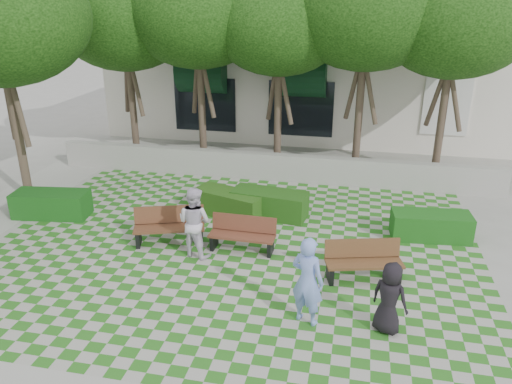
% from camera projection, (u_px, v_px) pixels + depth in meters
% --- Properties ---
extents(ground, '(90.00, 90.00, 0.00)m').
position_uv_depth(ground, '(221.00, 271.00, 11.39)').
color(ground, gray).
rests_on(ground, ground).
extents(lawn, '(12.00, 12.00, 0.00)m').
position_uv_depth(lawn, '(232.00, 250.00, 12.30)').
color(lawn, '#2B721E').
rests_on(lawn, ground).
extents(retaining_wall, '(15.00, 0.36, 0.90)m').
position_uv_depth(retaining_wall, '(270.00, 167.00, 16.86)').
color(retaining_wall, '#9E9B93').
rests_on(retaining_wall, ground).
extents(bench_east, '(1.76, 0.97, 0.88)m').
position_uv_depth(bench_east, '(363.00, 262.00, 10.95)').
color(bench_east, '#55351D').
rests_on(bench_east, ground).
extents(bench_mid, '(1.63, 0.58, 0.85)m').
position_uv_depth(bench_mid, '(243.00, 235.00, 12.19)').
color(bench_mid, '#592E1E').
rests_on(bench_mid, ground).
extents(bench_west, '(1.84, 1.09, 0.92)m').
position_uv_depth(bench_west, '(169.00, 226.00, 12.55)').
color(bench_west, '#522F1C').
rests_on(bench_west, ground).
extents(hedge_east, '(2.03, 0.97, 0.69)m').
position_uv_depth(hedge_east, '(431.00, 226.00, 12.81)').
color(hedge_east, '#154E14').
rests_on(hedge_east, ground).
extents(hedge_midright, '(2.20, 1.12, 0.74)m').
position_uv_depth(hedge_midright, '(269.00, 204.00, 14.10)').
color(hedge_midright, '#1B4512').
rests_on(hedge_midright, ground).
extents(hedge_midleft, '(2.17, 1.41, 0.71)m').
position_uv_depth(hedge_midleft, '(229.00, 203.00, 14.17)').
color(hedge_midleft, '#1F4612').
rests_on(hedge_midleft, ground).
extents(hedge_west, '(2.16, 1.09, 0.73)m').
position_uv_depth(hedge_west, '(52.00, 204.00, 14.08)').
color(hedge_west, '#134814').
rests_on(hedge_west, ground).
extents(person_blue, '(0.77, 0.64, 1.80)m').
position_uv_depth(person_blue, '(307.00, 281.00, 9.32)').
color(person_blue, '#7E99E6').
rests_on(person_blue, ground).
extents(person_dark, '(0.83, 0.73, 1.42)m').
position_uv_depth(person_dark, '(390.00, 298.00, 9.13)').
color(person_dark, black).
rests_on(person_dark, ground).
extents(person_white, '(1.00, 0.87, 1.74)m').
position_uv_depth(person_white, '(194.00, 222.00, 11.80)').
color(person_white, silver).
rests_on(person_white, ground).
extents(tree_row, '(17.70, 13.40, 7.41)m').
position_uv_depth(tree_row, '(211.00, 19.00, 15.24)').
color(tree_row, '#47382B').
rests_on(tree_row, ground).
extents(building, '(18.00, 8.92, 5.15)m').
position_uv_depth(building, '(321.00, 72.00, 23.07)').
color(building, silver).
rests_on(building, ground).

